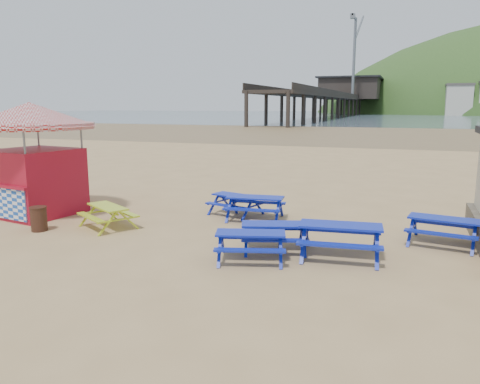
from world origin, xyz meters
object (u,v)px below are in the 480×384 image
at_px(picnic_table_blue_b, 255,208).
at_px(picnic_table_yellow, 108,217).
at_px(ice_cream_kiosk, 32,145).
at_px(litter_bin, 39,219).
at_px(picnic_table_blue_a, 236,205).

relative_size(picnic_table_blue_b, picnic_table_yellow, 0.95).
relative_size(ice_cream_kiosk, litter_bin, 6.63).
distance_m(picnic_table_blue_b, litter_bin, 6.76).
height_order(picnic_table_blue_b, litter_bin, picnic_table_blue_b).
bearing_deg(picnic_table_blue_a, picnic_table_yellow, -120.04).
relative_size(picnic_table_blue_b, ice_cream_kiosk, 0.41).
xyz_separation_m(picnic_table_blue_b, ice_cream_kiosk, (-7.45, -1.80, 2.04)).
bearing_deg(picnic_table_blue_b, picnic_table_blue_a, 145.74).
bearing_deg(ice_cream_kiosk, litter_bin, -36.62).
relative_size(picnic_table_blue_a, picnic_table_blue_b, 0.98).
height_order(picnic_table_blue_a, litter_bin, litter_bin).
distance_m(picnic_table_yellow, ice_cream_kiosk, 4.12).
relative_size(picnic_table_blue_b, litter_bin, 2.69).
height_order(ice_cream_kiosk, litter_bin, ice_cream_kiosk).
xyz_separation_m(picnic_table_blue_a, litter_bin, (-4.88, -4.03, 0.03)).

